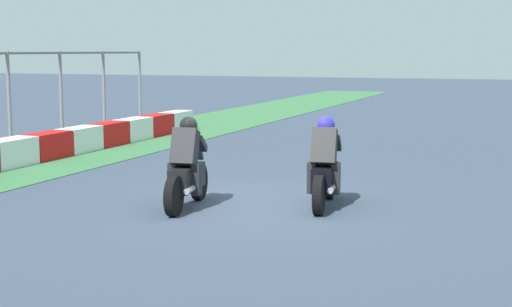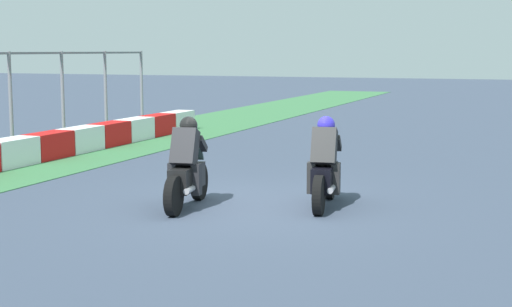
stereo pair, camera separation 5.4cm
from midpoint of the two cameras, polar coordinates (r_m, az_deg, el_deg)
The scene contains 3 objects.
ground_plane at distance 13.10m, azimuth -0.37°, elevation -3.82°, with size 120.00×120.00×0.00m, color #394458.
rider_lane_a at distance 12.93m, azimuth 4.96°, elevation -1.19°, with size 2.04×0.60×1.51m.
rider_lane_b at distance 12.85m, azimuth -5.23°, elevation -1.25°, with size 2.04×0.60×1.51m.
Camera 1 is at (-11.99, -4.58, 2.60)m, focal length 54.36 mm.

